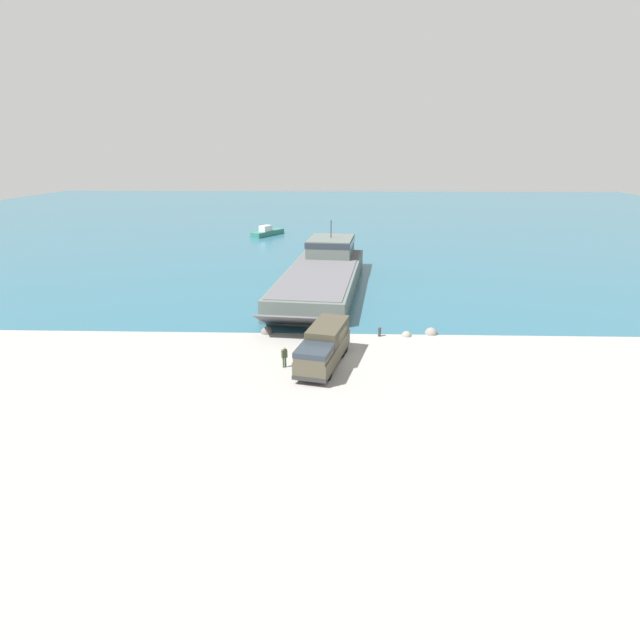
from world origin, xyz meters
name	(u,v)px	position (x,y,z in m)	size (l,w,h in m)	color
ground_plane	(338,358)	(0.00, 0.00, 0.00)	(240.00, 240.00, 0.00)	gray
water_surface	(337,217)	(0.00, 95.92, 0.00)	(240.00, 180.00, 0.01)	#285B70
landing_craft	(323,272)	(-1.85, 23.84, 1.74)	(11.59, 33.33, 7.22)	#56605B
military_truck	(324,346)	(-1.20, -1.23, 1.58)	(4.42, 8.60, 3.00)	#4C4738
soldier_on_ramp	(284,356)	(-4.27, -1.90, 1.00)	(0.50, 0.43, 1.72)	#3D4C33
moored_boat_a	(267,232)	(-14.28, 63.66, 0.69)	(6.17, 8.15, 2.08)	#2D7060
mooring_bollard	(380,331)	(3.80, 5.37, 0.49)	(0.31, 0.31, 0.91)	#333338
shoreline_rock_a	(406,336)	(6.32, 5.56, 0.00)	(0.90, 0.90, 0.90)	gray
shoreline_rock_b	(267,333)	(-6.73, 5.96, 0.00)	(1.16, 1.16, 1.16)	#66605B
shoreline_rock_c	(431,334)	(8.70, 6.18, 0.00)	(1.19, 1.19, 1.19)	gray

